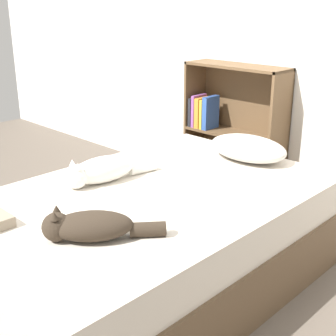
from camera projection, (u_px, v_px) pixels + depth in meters
The scene contains 7 objects.
ground_plane at pixel (149, 283), 2.59m from camera, with size 8.00×8.00×0.00m, color brown.
wall_back at pixel (304, 36), 3.16m from camera, with size 8.00×0.06×2.50m.
bed at pixel (148, 241), 2.50m from camera, with size 1.30×2.04×0.54m.
pillow at pixel (248, 148), 2.91m from camera, with size 0.52×0.34×0.14m.
cat_light at pixel (99, 171), 2.53m from camera, with size 0.21×0.56×0.15m.
cat_dark at pixel (89, 226), 1.93m from camera, with size 0.40×0.44×0.15m.
bookshelf at pixel (233, 130), 3.61m from camera, with size 0.80×0.26×1.04m.
Camera 1 is at (1.63, -1.51, 1.48)m, focal length 50.00 mm.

